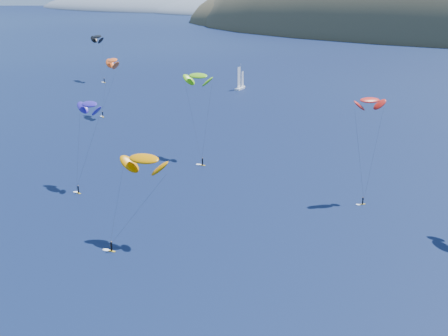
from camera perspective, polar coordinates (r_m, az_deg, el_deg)
headland at (r=928.20m, az=-4.54°, el=14.07°), size 460.00×250.00×60.00m
sailboat at (r=270.53m, az=1.49°, el=7.40°), size 8.91×7.72×11.10m
kitesurfer_1 at (r=219.83m, az=-10.17°, el=9.66°), size 10.13×9.49×21.81m
kitesurfer_2 at (r=113.56m, az=-7.33°, el=0.83°), size 9.53×10.86×17.99m
kitesurfer_3 at (r=167.43m, az=-2.39°, el=8.41°), size 11.74×11.69×23.99m
kitesurfer_9 at (r=135.89m, az=13.19°, el=6.04°), size 7.19×8.42×23.80m
kitesurfer_10 at (r=146.18m, az=-12.22°, el=5.71°), size 8.56×10.72×21.16m
kitesurfer_12 at (r=298.51m, az=-11.52°, el=11.68°), size 13.02×9.65×22.76m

